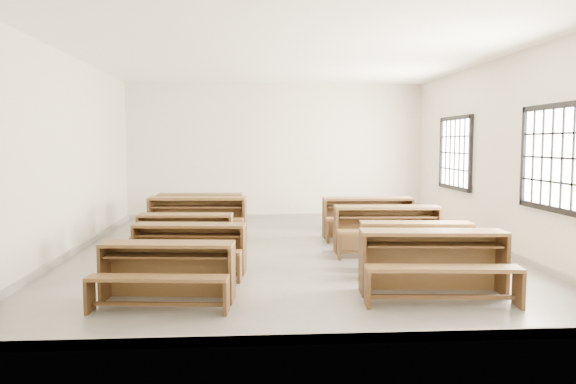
{
  "coord_description": "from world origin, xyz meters",
  "views": [
    {
      "loc": [
        -0.63,
        -9.1,
        1.8
      ],
      "look_at": [
        0.0,
        0.0,
        1.0
      ],
      "focal_mm": 35.0,
      "sensor_mm": 36.0,
      "label": 1
    }
  ],
  "objects": [
    {
      "name": "desk_set_2",
      "position": [
        -1.65,
        -0.19,
        0.39
      ],
      "size": [
        1.53,
        0.86,
        0.67
      ],
      "rotation": [
        0.0,
        0.0,
        -0.06
      ],
      "color": "brown",
      "rests_on": "ground"
    },
    {
      "name": "desk_set_7",
      "position": [
        1.62,
        -0.15,
        0.45
      ],
      "size": [
        1.75,
        0.98,
        0.77
      ],
      "rotation": [
        0.0,
        0.0,
        -0.05
      ],
      "color": "brown",
      "rests_on": "ground"
    },
    {
      "name": "desk_set_9",
      "position": [
        1.67,
        2.5,
        0.38
      ],
      "size": [
        1.47,
        0.81,
        0.64
      ],
      "rotation": [
        0.0,
        0.0,
        0.05
      ],
      "color": "brown",
      "rests_on": "ground"
    },
    {
      "name": "room",
      "position": [
        0.09,
        0.0,
        2.14
      ],
      "size": [
        8.5,
        8.5,
        3.2
      ],
      "color": "gray",
      "rests_on": "ground"
    },
    {
      "name": "desk_set_1",
      "position": [
        -1.46,
        -1.41,
        0.4
      ],
      "size": [
        1.6,
        0.94,
        0.69
      ],
      "rotation": [
        0.0,
        0.0,
        -0.1
      ],
      "color": "brown",
      "rests_on": "ground"
    },
    {
      "name": "desk_set_6",
      "position": [
        1.69,
        -1.51,
        0.4
      ],
      "size": [
        1.61,
        0.94,
        0.69
      ],
      "rotation": [
        0.0,
        0.0,
        -0.1
      ],
      "color": "brown",
      "rests_on": "ground"
    },
    {
      "name": "desk_set_5",
      "position": [
        1.53,
        -2.71,
        0.45
      ],
      "size": [
        1.77,
        1.02,
        0.77
      ],
      "rotation": [
        0.0,
        0.0,
        -0.08
      ],
      "color": "brown",
      "rests_on": "ground"
    },
    {
      "name": "desk_set_4",
      "position": [
        -1.64,
        2.33,
        0.45
      ],
      "size": [
        1.73,
        0.94,
        0.77
      ],
      "rotation": [
        0.0,
        0.0,
        -0.03
      ],
      "color": "brown",
      "rests_on": "ground"
    },
    {
      "name": "desk_set_8",
      "position": [
        1.62,
        1.34,
        0.44
      ],
      "size": [
        1.72,
        0.92,
        0.76
      ],
      "rotation": [
        0.0,
        0.0,
        -0.03
      ],
      "color": "brown",
      "rests_on": "ground"
    },
    {
      "name": "desk_set_0",
      "position": [
        -1.56,
        -2.79,
        0.39
      ],
      "size": [
        1.57,
        0.92,
        0.67
      ],
      "rotation": [
        0.0,
        0.0,
        -0.1
      ],
      "color": "brown",
      "rests_on": "ground"
    },
    {
      "name": "desk_set_3",
      "position": [
        -1.59,
        1.26,
        0.47
      ],
      "size": [
        1.85,
        1.05,
        0.8
      ],
      "rotation": [
        0.0,
        0.0,
        -0.07
      ],
      "color": "brown",
      "rests_on": "ground"
    }
  ]
}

